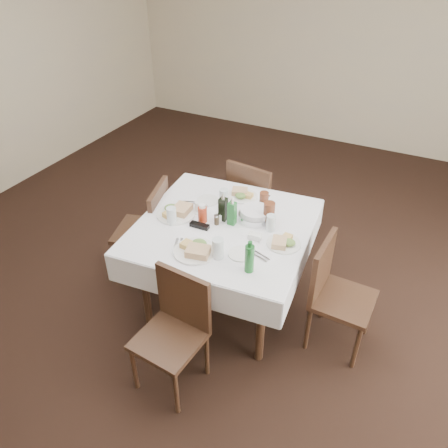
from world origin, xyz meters
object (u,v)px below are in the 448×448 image
at_px(chair_east, 333,288).
at_px(water_e, 271,223).
at_px(dining_table, 224,234).
at_px(ketchup_bottle, 203,214).
at_px(chair_west, 150,225).
at_px(oil_cruet_dark, 223,208).
at_px(water_n, 224,197).
at_px(oil_cruet_green, 232,212).
at_px(coffee_mug, 200,207).
at_px(green_bottle, 249,258).
at_px(chair_north, 254,201).
at_px(chair_south, 176,324).
at_px(water_w, 172,216).
at_px(water_s, 218,248).
at_px(bread_basket, 255,214).

distance_m(chair_east, water_e, 0.63).
height_order(dining_table, ketchup_bottle, ketchup_bottle).
distance_m(chair_west, oil_cruet_dark, 0.77).
distance_m(chair_west, water_n, 0.71).
relative_size(chair_east, water_n, 6.66).
height_order(chair_east, oil_cruet_dark, oil_cruet_dark).
xyz_separation_m(water_e, oil_cruet_dark, (-0.36, -0.03, 0.04)).
bearing_deg(dining_table, water_n, 116.84).
bearing_deg(oil_cruet_green, dining_table, -141.97).
height_order(chair_west, coffee_mug, chair_west).
bearing_deg(green_bottle, chair_north, 111.78).
bearing_deg(green_bottle, oil_cruet_dark, 132.71).
distance_m(water_n, oil_cruet_dark, 0.22).
xyz_separation_m(dining_table, oil_cruet_green, (0.05, 0.04, 0.18)).
xyz_separation_m(chair_east, green_bottle, (-0.48, -0.39, 0.38)).
xyz_separation_m(dining_table, water_e, (0.33, 0.09, 0.15)).
bearing_deg(chair_east, coffee_mug, 176.30).
height_order(chair_north, coffee_mug, chair_north).
bearing_deg(oil_cruet_dark, oil_cruet_green, -13.11).
bearing_deg(chair_west, oil_cruet_dark, 0.45).
xyz_separation_m(chair_south, oil_cruet_dark, (-0.07, 0.81, 0.39)).
xyz_separation_m(chair_west, green_bottle, (1.09, -0.43, 0.37)).
height_order(water_e, water_w, water_w).
bearing_deg(chair_west, water_s, -25.12).
bearing_deg(chair_west, water_n, 18.84).
xyz_separation_m(chair_south, ketchup_bottle, (-0.20, 0.72, 0.35)).
bearing_deg(oil_cruet_green, chair_north, 100.63).
distance_m(dining_table, green_bottle, 0.56).
bearing_deg(oil_cruet_dark, water_w, -145.50).
bearing_deg(water_s, ketchup_bottle, 132.57).
bearing_deg(green_bottle, coffee_mug, 143.26).
xyz_separation_m(chair_east, bread_basket, (-0.67, 0.17, 0.32)).
xyz_separation_m(dining_table, chair_south, (0.04, -0.75, -0.20)).
distance_m(bread_basket, green_bottle, 0.59).
bearing_deg(oil_cruet_dark, bread_basket, 28.90).
bearing_deg(chair_north, oil_cruet_dark, -85.54).
bearing_deg(ketchup_bottle, oil_cruet_dark, 35.90).
distance_m(water_n, water_s, 0.65).
xyz_separation_m(chair_west, oil_cruet_dark, (0.68, 0.01, 0.37)).
relative_size(chair_south, water_e, 6.70).
bearing_deg(ketchup_bottle, chair_south, -74.74).
distance_m(oil_cruet_green, green_bottle, 0.53).
relative_size(dining_table, oil_cruet_dark, 5.82).
relative_size(oil_cruet_dark, green_bottle, 1.01).
relative_size(dining_table, chair_south, 1.61).
bearing_deg(water_e, coffee_mug, -178.78).
relative_size(ketchup_bottle, coffee_mug, 1.23).
height_order(chair_east, oil_cruet_green, oil_cruet_green).
distance_m(water_e, bread_basket, 0.18).
bearing_deg(water_n, water_e, -19.92).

